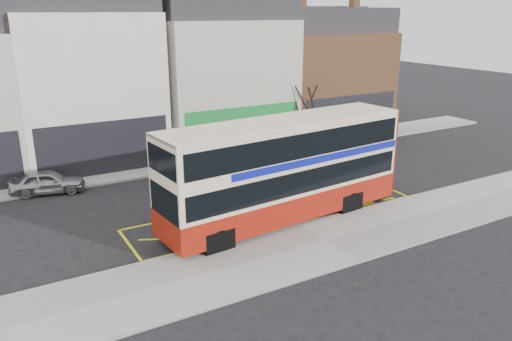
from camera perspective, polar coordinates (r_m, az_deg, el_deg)
ground at (r=22.50m, az=4.35°, el=-6.09°), size 120.00×120.00×0.00m
pavement at (r=20.80m, az=7.94°, el=-8.09°), size 40.00×4.00×0.15m
kerb at (r=22.19m, az=4.90°, el=-6.25°), size 40.00×0.15×0.15m
far_pavement at (r=31.60m, az=-6.89°, el=1.10°), size 50.00×3.00×0.15m
road_markings at (r=23.73m, az=2.18°, el=-4.73°), size 14.00×3.40×0.01m
terrace_left at (r=32.73m, az=-19.12°, el=10.24°), size 8.00×8.01×11.80m
terrace_green_shop at (r=35.58m, az=-4.52°, el=11.27°), size 9.00×8.01×11.30m
terrace_right at (r=40.31m, az=7.34°, el=11.24°), size 9.00×8.01×10.30m
double_decker_bus at (r=22.03m, az=3.33°, el=0.20°), size 11.81×3.69×4.64m
bus_stop_post at (r=20.21m, az=-0.60°, el=-2.44°), size 0.82×0.14×3.29m
car_silver at (r=28.08m, az=-22.73°, el=-1.18°), size 3.91×2.32×1.25m
car_grey at (r=30.11m, az=-4.52°, el=1.67°), size 4.64×1.87×1.50m
car_white at (r=35.40m, az=11.95°, el=3.61°), size 4.61×2.37×1.28m
street_tree_right at (r=34.74m, az=5.47°, el=8.86°), size 2.54×2.54×5.48m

